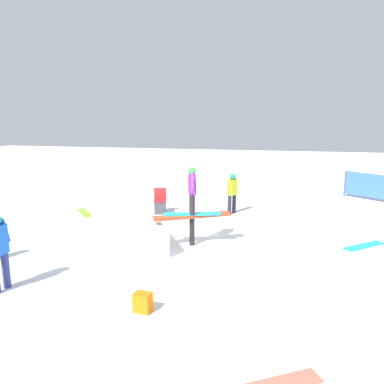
{
  "coord_description": "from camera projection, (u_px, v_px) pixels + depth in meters",
  "views": [
    {
      "loc": [
        2.18,
        -9.24,
        3.33
      ],
      "look_at": [
        0.0,
        0.0,
        1.44
      ],
      "focal_mm": 35.0,
      "sensor_mm": 36.0,
      "label": 1
    }
  ],
  "objects": [
    {
      "name": "ground_plane",
      "position": [
        192.0,
        245.0,
        9.96
      ],
      "size": [
        60.0,
        60.0,
        0.0
      ],
      "primitive_type": "plane",
      "color": "white"
    },
    {
      "name": "rail_feature",
      "position": [
        192.0,
        220.0,
        9.83
      ],
      "size": [
        1.93,
        1.28,
        0.84
      ],
      "rotation": [
        0.0,
        0.0,
        0.53
      ],
      "color": "black",
      "rests_on": "ground"
    },
    {
      "name": "snow_kicker_ramp",
      "position": [
        128.0,
        239.0,
        9.42
      ],
      "size": [
        2.31,
        2.2,
        0.64
      ],
      "primitive_type": "cube",
      "rotation": [
        0.0,
        0.0,
        0.53
      ],
      "color": "white",
      "rests_on": "ground"
    },
    {
      "name": "main_rider_on_rail",
      "position": [
        192.0,
        192.0,
        9.68
      ],
      "size": [
        1.5,
        0.7,
        1.26
      ],
      "rotation": [
        0.0,
        0.0,
        0.3
      ],
      "color": "#1BB5C4",
      "rests_on": "rail_feature"
    },
    {
      "name": "bystander_yellow",
      "position": [
        232.0,
        191.0,
        13.08
      ],
      "size": [
        0.41,
        0.58,
        1.43
      ],
      "rotation": [
        0.0,
        0.0,
        4.16
      ],
      "color": "#24262C",
      "rests_on": "ground"
    },
    {
      "name": "loose_snowboard_lime",
      "position": [
        84.0,
        213.0,
        13.31
      ],
      "size": [
        1.08,
        1.17,
        0.02
      ],
      "primitive_type": "cube",
      "rotation": [
        0.0,
        0.0,
        2.29
      ],
      "color": "#87E426",
      "rests_on": "ground"
    },
    {
      "name": "loose_snowboard_cyan",
      "position": [
        364.0,
        246.0,
        9.86
      ],
      "size": [
        1.19,
        1.09,
        0.02
      ],
      "primitive_type": "cube",
      "rotation": [
        0.0,
        0.0,
        3.86
      ],
      "color": "#1DADD2",
      "rests_on": "ground"
    },
    {
      "name": "folding_chair",
      "position": [
        160.0,
        202.0,
        13.24
      ],
      "size": [
        0.54,
        0.54,
        0.88
      ],
      "rotation": [
        0.0,
        0.0,
        0.28
      ],
      "color": "#3F3F44",
      "rests_on": "ground"
    },
    {
      "name": "backpack_on_snow",
      "position": [
        143.0,
        302.0,
        6.52
      ],
      "size": [
        0.32,
        0.25,
        0.34
      ],
      "primitive_type": "cube",
      "rotation": [
        0.0,
        0.0,
        3.02
      ],
      "color": "orange",
      "rests_on": "ground"
    }
  ]
}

